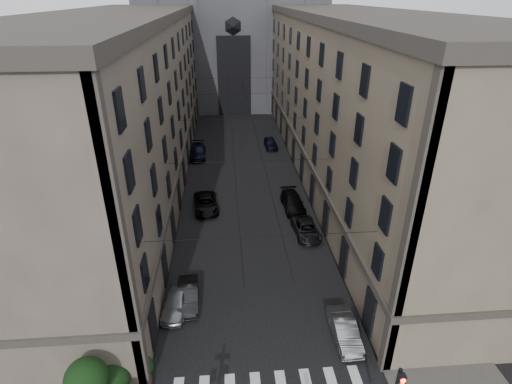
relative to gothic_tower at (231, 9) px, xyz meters
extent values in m
cube|color=#383533|center=(-10.50, -38.96, -17.72)|extent=(7.00, 80.00, 0.15)
cube|color=#383533|center=(10.50, -38.96, -17.72)|extent=(7.00, 80.00, 0.15)
cube|color=#50473D|center=(-13.50, -38.96, -8.80)|extent=(13.00, 60.00, 18.00)
cube|color=#38332D|center=(-13.50, -38.96, 0.60)|extent=(13.60, 60.60, 0.90)
cube|color=#38332D|center=(-13.50, -38.96, -13.60)|extent=(13.40, 60.30, 0.50)
cube|color=brown|center=(13.50, -38.96, -8.80)|extent=(13.00, 60.00, 18.00)
cube|color=#38332D|center=(13.50, -38.96, 0.60)|extent=(13.60, 60.60, 0.90)
cube|color=#38332D|center=(13.50, -38.96, -13.60)|extent=(13.40, 60.30, 0.50)
cube|color=#2D2D33|center=(0.00, 0.04, -2.80)|extent=(34.00, 22.00, 30.00)
cube|color=black|center=(0.00, -11.01, -10.80)|extent=(6.00, 0.30, 14.00)
cube|color=black|center=(5.60, -73.18, -13.20)|extent=(0.34, 0.30, 1.00)
cylinder|color=#FF0C07|center=(5.60, -73.34, -12.88)|extent=(0.22, 0.05, 0.22)
sphere|color=black|center=(-8.80, -69.16, -16.65)|extent=(2.00, 2.00, 2.00)
sphere|color=black|center=(-7.40, -68.16, -16.95)|extent=(1.40, 1.40, 1.40)
sphere|color=black|center=(-9.50, -70.46, -14.85)|extent=(2.20, 2.20, 2.20)
cylinder|color=black|center=(0.00, -64.96, -10.30)|extent=(14.00, 0.03, 0.03)
cylinder|color=black|center=(0.00, -52.96, -10.30)|extent=(14.00, 0.03, 0.03)
cylinder|color=black|center=(0.00, -39.96, -10.30)|extent=(14.00, 0.03, 0.03)
cylinder|color=black|center=(0.00, -26.96, -10.30)|extent=(14.00, 0.03, 0.03)
cylinder|color=black|center=(0.00, -14.96, -10.30)|extent=(14.00, 0.03, 0.03)
cylinder|color=black|center=(-1.30, -38.96, -10.70)|extent=(0.03, 60.00, 0.03)
cylinder|color=black|center=(1.30, -38.96, -10.70)|extent=(0.03, 60.00, 0.03)
imported|color=gray|center=(-5.95, -62.55, -17.08)|extent=(2.18, 4.39, 1.44)
imported|color=black|center=(-5.13, -61.92, -17.11)|extent=(1.72, 4.29, 1.39)
imported|color=black|center=(-4.29, -47.68, -17.08)|extent=(2.92, 5.39, 1.44)
imported|color=black|center=(-5.94, -32.30, -16.99)|extent=(2.43, 5.66, 1.62)
imported|color=slate|center=(5.37, -66.15, -17.10)|extent=(1.53, 4.24, 1.39)
imported|color=black|center=(5.29, -53.47, -17.15)|extent=(2.42, 4.77, 1.29)
imported|color=black|center=(4.88, -48.21, -17.06)|extent=(2.31, 5.20, 1.48)
imported|color=black|center=(4.66, -29.52, -17.07)|extent=(1.89, 4.34, 1.46)
camera|label=1|loc=(-2.00, -85.03, 2.74)|focal=28.00mm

